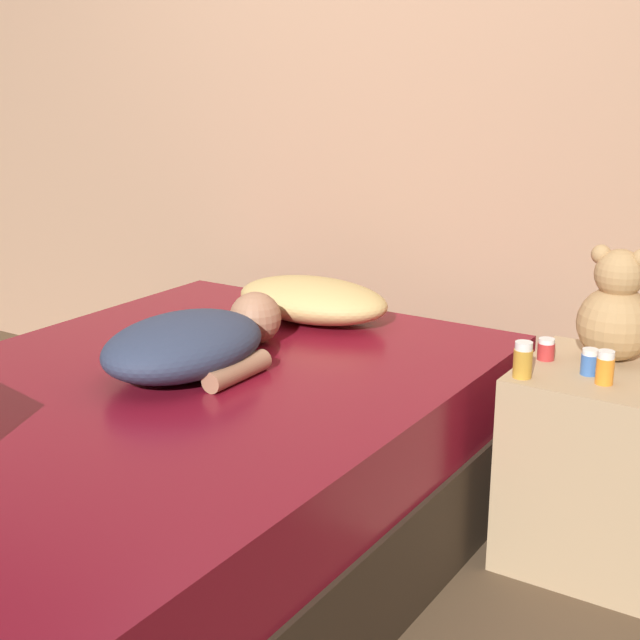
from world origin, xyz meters
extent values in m
plane|color=brown|center=(0.00, 0.00, 0.00)|extent=(12.00, 12.00, 0.00)
cube|color=tan|center=(0.00, 1.30, 1.30)|extent=(8.00, 0.06, 2.60)
cube|color=#2D2319|center=(0.00, 0.00, 0.16)|extent=(1.43, 2.04, 0.32)
cube|color=maroon|center=(0.00, 0.00, 0.43)|extent=(1.40, 2.00, 0.23)
cube|color=tan|center=(1.01, 0.72, 0.29)|extent=(0.48, 0.48, 0.58)
ellipsoid|color=tan|center=(-0.01, 0.76, 0.62)|extent=(0.55, 0.34, 0.14)
ellipsoid|color=#2D3851|center=(-0.01, 0.12, 0.63)|extent=(0.37, 0.53, 0.16)
sphere|color=#A87556|center=(-0.01, 0.45, 0.63)|extent=(0.16, 0.16, 0.16)
cylinder|color=#A87556|center=(0.15, 0.15, 0.58)|extent=(0.06, 0.24, 0.06)
sphere|color=tan|center=(0.98, 0.82, 0.68)|extent=(0.21, 0.21, 0.21)
sphere|color=tan|center=(0.98, 0.82, 0.83)|extent=(0.14, 0.14, 0.14)
sphere|color=tan|center=(0.93, 0.82, 0.88)|extent=(0.06, 0.06, 0.06)
cylinder|color=#B72D2D|center=(0.82, 0.72, 0.60)|extent=(0.05, 0.05, 0.05)
cylinder|color=white|center=(0.82, 0.72, 0.63)|extent=(0.05, 0.05, 0.01)
cylinder|color=gold|center=(0.82, 0.54, 0.61)|extent=(0.05, 0.05, 0.08)
cylinder|color=white|center=(0.82, 0.54, 0.66)|extent=(0.05, 0.05, 0.02)
cylinder|color=orange|center=(1.02, 0.61, 0.61)|extent=(0.05, 0.05, 0.07)
cylinder|color=white|center=(1.02, 0.61, 0.66)|extent=(0.04, 0.04, 0.02)
cylinder|color=#3866B2|center=(0.97, 0.66, 0.60)|extent=(0.05, 0.05, 0.06)
cylinder|color=white|center=(0.97, 0.66, 0.64)|extent=(0.04, 0.04, 0.02)
camera|label=1|loc=(1.59, -1.66, 1.39)|focal=50.00mm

